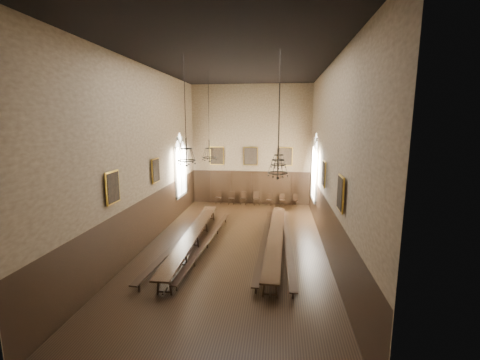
% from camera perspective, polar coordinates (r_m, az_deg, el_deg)
% --- Properties ---
extents(floor, '(9.00, 18.00, 0.02)m').
position_cam_1_polar(floor, '(16.58, -0.95, -11.89)').
color(floor, black).
rests_on(floor, ground).
extents(ceiling, '(9.00, 18.00, 0.02)m').
position_cam_1_polar(ceiling, '(15.60, -1.06, 20.47)').
color(ceiling, black).
rests_on(ceiling, ground).
extents(wall_back, '(9.00, 0.02, 9.00)m').
position_cam_1_polar(wall_back, '(24.37, 1.93, 6.16)').
color(wall_back, '#897354').
rests_on(wall_back, ground).
extents(wall_front, '(9.00, 0.02, 9.00)m').
position_cam_1_polar(wall_front, '(6.78, -11.59, -4.89)').
color(wall_front, '#897354').
rests_on(wall_front, ground).
extents(wall_left, '(0.02, 18.00, 9.00)m').
position_cam_1_polar(wall_left, '(16.68, -16.57, 3.84)').
color(wall_left, '#897354').
rests_on(wall_left, ground).
extents(wall_right, '(0.02, 18.00, 9.00)m').
position_cam_1_polar(wall_right, '(15.49, 15.78, 3.41)').
color(wall_right, '#897354').
rests_on(wall_right, ground).
extents(wainscot_panelling, '(9.00, 18.00, 2.50)m').
position_cam_1_polar(wainscot_panelling, '(16.15, -0.97, -7.75)').
color(wainscot_panelling, black).
rests_on(wainscot_panelling, floor).
extents(table_left, '(1.04, 10.18, 0.79)m').
position_cam_1_polar(table_left, '(16.63, -8.30, -10.44)').
color(table_left, black).
rests_on(table_left, floor).
extents(table_right, '(1.02, 10.10, 0.79)m').
position_cam_1_polar(table_right, '(16.33, 6.35, -10.80)').
color(table_right, black).
rests_on(table_right, floor).
extents(bench_left_outer, '(1.07, 10.69, 0.48)m').
position_cam_1_polar(bench_left_outer, '(17.15, -9.63, -10.14)').
color(bench_left_outer, black).
rests_on(bench_left_outer, floor).
extents(bench_left_inner, '(0.76, 9.19, 0.41)m').
position_cam_1_polar(bench_left_inner, '(16.47, -5.83, -11.09)').
color(bench_left_inner, black).
rests_on(bench_left_inner, floor).
extents(bench_right_inner, '(0.55, 9.88, 0.44)m').
position_cam_1_polar(bench_right_inner, '(16.58, 4.41, -10.84)').
color(bench_right_inner, black).
rests_on(bench_right_inner, floor).
extents(bench_right_outer, '(0.50, 10.32, 0.46)m').
position_cam_1_polar(bench_right_outer, '(16.57, 8.42, -10.89)').
color(bench_right_outer, black).
rests_on(bench_right_outer, floor).
extents(chair_1, '(0.46, 0.46, 1.00)m').
position_cam_1_polar(chair_1, '(24.98, -3.86, -3.52)').
color(chair_1, black).
rests_on(chair_1, floor).
extents(chair_2, '(0.44, 0.44, 0.98)m').
position_cam_1_polar(chair_2, '(24.71, -1.55, -3.66)').
color(chair_2, black).
rests_on(chair_2, floor).
extents(chair_3, '(0.46, 0.46, 0.98)m').
position_cam_1_polar(chair_3, '(24.66, 0.58, -3.69)').
color(chair_3, black).
rests_on(chair_3, floor).
extents(chair_4, '(0.54, 0.54, 1.00)m').
position_cam_1_polar(chair_4, '(24.54, 2.96, -3.75)').
color(chair_4, black).
rests_on(chair_4, floor).
extents(chair_5, '(0.48, 0.48, 0.88)m').
position_cam_1_polar(chair_5, '(24.55, 5.18, -3.87)').
color(chair_5, black).
rests_on(chair_5, floor).
extents(chair_6, '(0.48, 0.48, 0.91)m').
position_cam_1_polar(chair_6, '(24.54, 7.57, -3.90)').
color(chair_6, black).
rests_on(chair_6, floor).
extents(chair_7, '(0.47, 0.47, 0.89)m').
position_cam_1_polar(chair_7, '(24.55, 9.73, -3.97)').
color(chair_7, black).
rests_on(chair_7, floor).
extents(chandelier_back_left, '(0.81, 0.81, 4.87)m').
position_cam_1_polar(chandelier_back_left, '(18.11, -5.47, 5.07)').
color(chandelier_back_left, black).
rests_on(chandelier_back_left, ceiling).
extents(chandelier_back_right, '(0.84, 0.84, 5.26)m').
position_cam_1_polar(chandelier_back_right, '(18.00, 6.86, 3.82)').
color(chandelier_back_right, black).
rests_on(chandelier_back_right, ceiling).
extents(chandelier_front_left, '(0.78, 0.78, 4.50)m').
position_cam_1_polar(chandelier_front_left, '(13.76, -9.51, 4.79)').
color(chandelier_front_left, black).
rests_on(chandelier_front_left, ceiling).
extents(chandelier_front_right, '(0.82, 0.82, 4.94)m').
position_cam_1_polar(chandelier_front_right, '(13.09, 6.75, 2.74)').
color(chandelier_front_right, black).
rests_on(chandelier_front_right, ceiling).
extents(portrait_back_0, '(1.10, 0.12, 1.40)m').
position_cam_1_polar(portrait_back_0, '(24.68, -4.14, 4.33)').
color(portrait_back_0, gold).
rests_on(portrait_back_0, wall_back).
extents(portrait_back_1, '(1.10, 0.12, 1.40)m').
position_cam_1_polar(portrait_back_1, '(24.32, 1.90, 4.26)').
color(portrait_back_1, gold).
rests_on(portrait_back_1, wall_back).
extents(portrait_back_2, '(1.10, 0.12, 1.40)m').
position_cam_1_polar(portrait_back_2, '(24.23, 8.05, 4.14)').
color(portrait_back_2, gold).
rests_on(portrait_back_2, wall_back).
extents(portrait_left_0, '(0.12, 1.00, 1.30)m').
position_cam_1_polar(portrait_left_0, '(17.65, -14.77, 1.64)').
color(portrait_left_0, gold).
rests_on(portrait_left_0, wall_left).
extents(portrait_left_1, '(0.12, 1.00, 1.30)m').
position_cam_1_polar(portrait_left_1, '(13.63, -21.70, -1.24)').
color(portrait_left_1, gold).
rests_on(portrait_left_1, wall_left).
extents(portrait_right_0, '(0.12, 1.00, 1.30)m').
position_cam_1_polar(portrait_right_0, '(16.56, 14.69, 1.09)').
color(portrait_right_0, gold).
rests_on(portrait_right_0, wall_right).
extents(portrait_right_1, '(0.12, 1.00, 1.30)m').
position_cam_1_polar(portrait_right_1, '(12.19, 17.46, -2.27)').
color(portrait_right_1, gold).
rests_on(portrait_right_1, wall_right).
extents(window_right, '(0.20, 2.20, 4.60)m').
position_cam_1_polar(window_right, '(21.03, 13.18, 2.23)').
color(window_right, white).
rests_on(window_right, wall_right).
extents(window_left, '(0.20, 2.20, 4.60)m').
position_cam_1_polar(window_left, '(21.91, -10.54, 2.64)').
color(window_left, white).
rests_on(window_left, wall_left).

